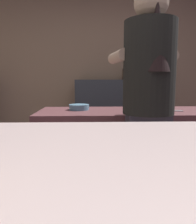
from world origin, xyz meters
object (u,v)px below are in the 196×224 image
at_px(bartender, 148,102).
at_px(mixing_bowl, 79,107).
at_px(bottle_hot_sauce, 131,74).
at_px(bottle_soy, 125,73).
at_px(chefs_knife, 168,111).

height_order(bartender, mixing_bowl, bartender).
bearing_deg(bottle_hot_sauce, bottle_soy, 132.46).
bearing_deg(bottle_soy, mixing_bowl, -115.19).
xyz_separation_m(mixing_bowl, bottle_hot_sauce, (0.67, 1.19, 0.32)).
xyz_separation_m(chefs_knife, bottle_soy, (-0.17, 1.38, 0.36)).
xyz_separation_m(bartender, bottle_soy, (0.11, 1.78, 0.25)).
bearing_deg(mixing_bowl, bottle_soy, 64.81).
xyz_separation_m(bartender, chefs_knife, (0.28, 0.40, -0.11)).
relative_size(mixing_bowl, bottle_soy, 0.76).
bearing_deg(bartender, bottle_soy, -11.31).
height_order(chefs_knife, bottle_hot_sauce, bottle_hot_sauce).
bearing_deg(bottle_soy, bottle_hot_sauce, -47.54).
bearing_deg(bottle_hot_sauce, chefs_knife, -85.51).
xyz_separation_m(mixing_bowl, chefs_knife, (0.77, -0.11, -0.02)).
bearing_deg(bottle_hot_sauce, bartender, -95.94).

